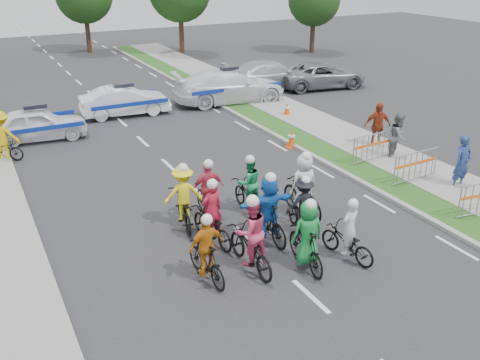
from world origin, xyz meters
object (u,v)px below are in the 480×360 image
rider_4 (302,211)px  rider_5 (268,212)px  rider_8 (249,191)px  rider_10 (183,202)px  tree_2 (314,0)px  spectator_2 (377,126)px  spectator_0 (462,162)px  police_car_0 (37,124)px  rider_9 (208,196)px  civilian_suv (322,75)px  rider_6 (212,222)px  marshal_hiviz (2,136)px  rider_2 (250,242)px  barrier_2 (373,148)px  cone_0 (292,139)px  cone_1 (287,110)px  rider_7 (303,191)px  barrier_1 (415,168)px  rider_1 (307,241)px  rider_3 (207,255)px  parked_bike (2,150)px  civilian_sedan (272,75)px  police_car_2 (230,86)px  rider_0 (348,239)px  police_car_1 (125,101)px

rider_4 → rider_5: bearing=3.3°
rider_8 → rider_10: bearing=-0.8°
tree_2 → spectator_2: bearing=-118.0°
spectator_0 → police_car_0: bearing=132.2°
rider_9 → civilian_suv: size_ratio=0.37×
rider_6 → marshal_hiviz: size_ratio=1.02×
rider_2 → barrier_2: bearing=-151.5°
tree_2 → cone_0: bearing=-126.8°
rider_8 → barrier_2: (5.92, 1.43, -0.12)m
civilian_suv → cone_1: 6.34m
rider_10 → civilian_suv: rider_10 is taller
police_car_0 → rider_7: bearing=-146.4°
cone_0 → barrier_1: bearing=-71.1°
rider_6 → rider_1: bearing=117.6°
rider_3 → rider_6: rider_6 is taller
rider_4 → police_car_0: size_ratio=0.45×
rider_8 → police_car_0: (-4.46, 9.81, -0.02)m
rider_3 → spectator_2: spectator_2 is taller
rider_4 → rider_8: size_ratio=0.96×
spectator_2 → marshal_hiviz: bearing=177.1°
parked_bike → tree_2: size_ratio=0.27×
rider_10 → cone_0: rider_10 is taller
barrier_1 → cone_0: bearing=108.9°
rider_4 → spectator_2: bearing=-137.5°
rider_9 → cone_1: size_ratio=2.65×
rider_9 → barrier_2: bearing=-167.7°
rider_4 → civilian_sedan: 16.73m
police_car_2 → civilian_sedan: size_ratio=1.06×
police_car_0 → cone_0: police_car_0 is taller
rider_0 → barrier_2: 6.98m
rider_10 → parked_bike: 8.84m
rider_0 → rider_5: size_ratio=0.88×
rider_2 → cone_0: size_ratio=2.88×
police_car_1 → cone_0: (4.52, -7.40, -0.34)m
barrier_1 → rider_2: bearing=-164.4°
rider_4 → police_car_2: size_ratio=0.31×
rider_4 → tree_2: tree_2 is taller
rider_10 → spectator_0: (8.92, -1.78, 0.17)m
rider_3 → civilian_suv: rider_3 is taller
rider_1 → police_car_1: 14.96m
rider_7 → police_car_2: (3.84, 12.38, 0.06)m
civilian_suv → cone_1: bearing=139.4°
spectator_2 → marshal_hiviz: size_ratio=0.98×
rider_10 → marshal_hiviz: (-3.92, 7.87, 0.20)m
police_car_1 → parked_bike: (-5.74, -3.67, -0.27)m
rider_0 → tree_2: size_ratio=0.30×
rider_9 → police_car_0: (-3.25, 9.63, -0.05)m
spectator_2 → rider_4: bearing=-126.1°
rider_6 → rider_8: size_ratio=1.04×
spectator_0 → rider_4: bearing=178.6°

